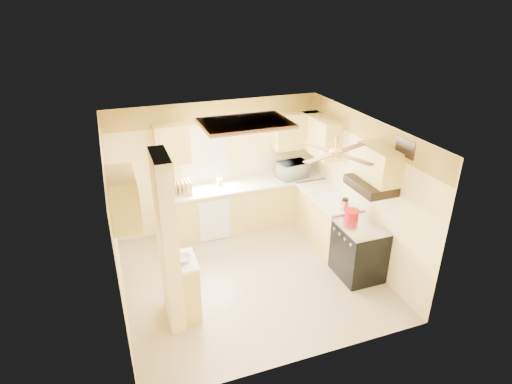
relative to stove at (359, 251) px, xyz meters
name	(u,v)px	position (x,y,z in m)	size (l,w,h in m)	color
floor	(251,276)	(-1.67, 0.55, -0.46)	(4.00, 4.00, 0.00)	tan
ceiling	(250,130)	(-1.67, 0.55, 2.04)	(4.00, 4.00, 0.00)	white
wall_back	(217,166)	(-1.67, 2.45, 0.79)	(4.00, 4.00, 0.00)	#FFE79B
wall_front	(304,280)	(-1.67, -1.35, 0.79)	(4.00, 4.00, 0.00)	#FFE79B
wall_left	(114,232)	(-3.67, 0.55, 0.79)	(3.80, 3.80, 0.00)	#FFE79B
wall_right	(363,190)	(0.33, 0.55, 0.79)	(3.80, 3.80, 0.00)	#FFE79B
wallpaper_border	(216,112)	(-1.67, 2.43, 1.84)	(4.00, 0.02, 0.40)	yellow
partition_column	(168,243)	(-3.02, 0.00, 0.79)	(0.20, 0.70, 2.50)	#FFE79B
partition_ledge	(188,288)	(-2.80, 0.00, -0.01)	(0.25, 0.55, 0.90)	#EADC72
ledge_top	(186,261)	(-2.80, 0.00, 0.46)	(0.28, 0.58, 0.04)	white
lower_cabinets_back	(248,206)	(-1.17, 2.15, -0.01)	(3.00, 0.60, 0.90)	#EADC72
lower_cabinets_right	(326,219)	(0.03, 1.15, -0.01)	(0.60, 1.40, 0.90)	#EADC72
countertop_back	(248,184)	(-1.17, 2.14, 0.46)	(3.04, 0.64, 0.04)	white
countertop_right	(328,196)	(0.02, 1.15, 0.46)	(0.64, 1.44, 0.04)	white
dishwasher_panel	(215,220)	(-1.92, 1.84, -0.03)	(0.58, 0.02, 0.80)	white
window	(204,153)	(-1.92, 2.44, 1.09)	(0.92, 0.02, 1.02)	white
upper_cab_back_left	(172,144)	(-2.52, 2.27, 1.39)	(0.60, 0.35, 0.70)	#EADC72
upper_cab_back_right	(296,130)	(-0.12, 2.27, 1.39)	(0.90, 0.35, 0.70)	#EADC72
upper_cab_right	(321,136)	(0.16, 1.80, 1.39)	(0.35, 1.00, 0.70)	#EADC72
upper_cab_left_wall	(123,199)	(-3.49, 0.30, 1.39)	(0.35, 0.75, 0.70)	#EADC72
upper_cab_over_stove	(378,164)	(0.16, 0.00, 1.49)	(0.35, 0.76, 0.52)	#EADC72
stove	(359,251)	(0.00, 0.00, 0.00)	(0.68, 0.77, 0.92)	black
range_hood	(371,185)	(0.07, 0.00, 1.16)	(0.50, 0.76, 0.14)	black
poster_menu	(172,201)	(-2.91, 0.00, 1.39)	(0.02, 0.42, 0.57)	black
poster_nashville	(177,245)	(-2.91, 0.00, 0.74)	(0.02, 0.42, 0.57)	black
ceiling_light_panel	(245,123)	(-1.57, 1.05, 2.00)	(1.35, 0.95, 0.06)	brown
ceiling_fan	(336,152)	(-0.67, -0.15, 1.83)	(1.15, 1.15, 0.26)	gold
vent_grate	(405,148)	(0.31, -0.35, 1.84)	(0.02, 0.40, 0.25)	black
microwave	(293,170)	(-0.23, 2.12, 0.64)	(0.57, 0.39, 0.32)	white
bowl	(183,259)	(-2.84, -0.01, 0.51)	(0.24, 0.24, 0.06)	white
dutch_oven	(352,215)	(-0.03, 0.27, 0.54)	(0.24, 0.24, 0.16)	red
kettle	(345,205)	(-0.01, 0.52, 0.59)	(0.15, 0.15, 0.23)	silver
dish_rack	(180,189)	(-2.46, 2.12, 0.57)	(0.43, 0.34, 0.24)	tan
utensil_crock	(220,182)	(-1.70, 2.23, 0.55)	(0.11, 0.11, 0.21)	white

